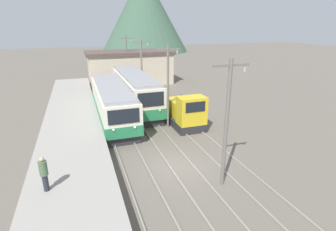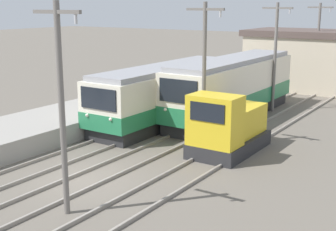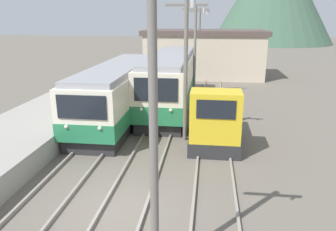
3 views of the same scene
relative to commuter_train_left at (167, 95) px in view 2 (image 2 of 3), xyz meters
The scene contains 12 objects.
ground_plane 10.37m from the commuter_train_left, 75.31° to the right, with size 200.00×200.00×0.00m, color #665E54.
track_left 10.03m from the commuter_train_left, 90.00° to the right, with size 1.54×60.00×0.14m.
track_center 10.41m from the commuter_train_left, 74.23° to the right, with size 1.54×60.00×0.14m.
track_right 11.59m from the commuter_train_left, 59.67° to the right, with size 1.54×60.00×0.14m.
commuter_train_left is the anchor object (origin of this frame).
commuter_train_center 4.23m from the commuter_train_left, 48.52° to the left, with size 2.84×12.78×3.72m.
shunting_locomotive 6.79m from the commuter_train_left, 31.11° to the right, with size 2.40×4.62×3.00m.
catenary_mast_near 13.43m from the commuter_train_left, 71.02° to the right, with size 2.00×0.20×7.03m.
catenary_mast_mid 5.81m from the commuter_train_left, 36.50° to the right, with size 2.00×0.20×7.03m.
catenary_mast_far 7.83m from the commuter_train_left, 54.98° to the left, with size 2.00×0.20×7.03m.
catenary_mast_distant 16.23m from the commuter_train_left, 74.45° to the left, with size 2.00×0.20×7.03m.
station_building 16.82m from the commuter_train_left, 73.31° to the left, with size 12.60×6.30×4.85m.
Camera 2 is at (12.67, -12.93, 6.89)m, focal length 50.00 mm.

